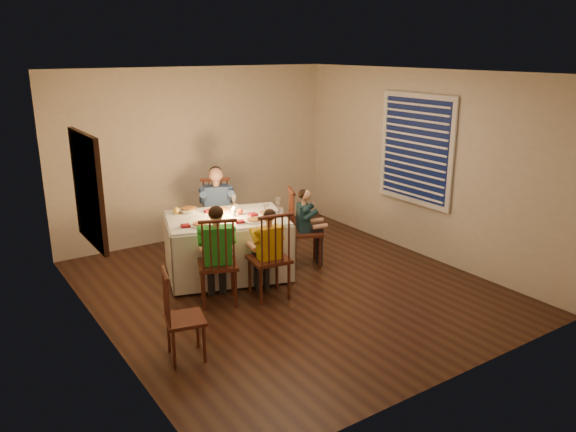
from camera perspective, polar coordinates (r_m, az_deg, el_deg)
ground at (r=7.05m, az=0.01°, el=-7.21°), size 5.00×5.00×0.00m
wall_left at (r=5.74m, az=-19.00°, el=-0.02°), size 0.02×5.00×2.60m
wall_right at (r=8.08m, az=13.43°, el=5.12°), size 0.02×5.00×2.60m
wall_back at (r=8.78m, az=-9.19°, el=6.26°), size 4.50×0.02×2.60m
ceiling at (r=6.45m, az=0.01°, el=14.40°), size 5.00×5.00×0.00m
dining_table at (r=7.27m, az=-6.24°, el=-1.80°), size 1.78×1.50×0.76m
chair_adult at (r=8.23m, az=-7.06°, el=-3.77°), size 0.57×0.56×1.08m
chair_near_left at (r=6.70m, az=-7.00°, el=-8.71°), size 0.57×0.56×1.08m
chair_near_right at (r=6.81m, az=-1.91°, el=-8.14°), size 0.50×0.48×1.08m
chair_end at (r=7.75m, az=1.73°, el=-4.96°), size 0.57×0.58×1.08m
chair_extra at (r=5.67m, az=-10.20°, el=-13.91°), size 0.43×0.45×0.91m
adult at (r=8.23m, az=-7.06°, el=-3.77°), size 0.60×0.58×1.27m
child_green at (r=6.70m, az=-7.00°, el=-8.71°), size 0.53×0.52×1.19m
child_yellow at (r=6.81m, az=-1.91°, el=-8.14°), size 0.41×0.39×1.10m
child_teal at (r=7.75m, az=1.73°, el=-4.96°), size 0.44×0.46×1.07m
setting_adult at (r=7.46m, az=-6.70°, el=0.57°), size 0.33×0.33×0.02m
setting_green at (r=6.88m, az=-8.89°, el=-0.90°), size 0.33×0.33×0.02m
setting_yellow at (r=6.98m, az=-3.47°, el=-0.47°), size 0.33×0.33×0.02m
setting_teal at (r=7.27m, az=-2.21°, el=0.24°), size 0.33×0.33×0.02m
candle_left at (r=7.17m, az=-6.88°, el=0.24°), size 0.06×0.06×0.10m
candle_right at (r=7.20m, az=-5.53°, el=0.35°), size 0.06×0.06×0.10m
squash at (r=7.42m, az=-11.26°, el=0.55°), size 0.09×0.09×0.09m
orange_fruit at (r=7.27m, az=-4.90°, el=0.45°), size 0.08×0.08×0.08m
serving_bowl at (r=7.45m, az=-10.06°, el=0.55°), size 0.31×0.31×0.06m
wall_mirror at (r=5.97m, az=-19.65°, el=2.56°), size 0.06×0.95×1.15m
window_blinds at (r=8.08m, az=12.80°, el=6.60°), size 0.07×1.34×1.54m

